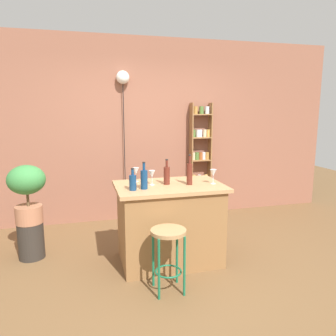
{
  "coord_description": "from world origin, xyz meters",
  "views": [
    {
      "loc": [
        -0.93,
        -3.12,
        1.74
      ],
      "look_at": [
        0.05,
        0.55,
        1.05
      ],
      "focal_mm": 34.98,
      "sensor_mm": 36.0,
      "label": 1
    }
  ],
  "objects_px": {
    "bottle_sauce_amber": "(144,179)",
    "plant_stool": "(31,240)",
    "bar_stool": "(168,245)",
    "spice_shelf": "(200,156)",
    "wine_glass_center": "(152,175)",
    "potted_plant": "(27,189)",
    "wine_glass_right": "(213,173)",
    "bottle_olive_oil": "(190,173)",
    "pendant_globe_light": "(123,81)",
    "bottle_vinegar": "(133,182)",
    "wine_glass_left": "(136,172)",
    "bottle_soda_blue": "(167,175)"
  },
  "relations": [
    {
      "from": "bottle_sauce_amber",
      "to": "plant_stool",
      "type": "bearing_deg",
      "value": 153.79
    },
    {
      "from": "bar_stool",
      "to": "spice_shelf",
      "type": "height_order",
      "value": "spice_shelf"
    },
    {
      "from": "bar_stool",
      "to": "wine_glass_center",
      "type": "bearing_deg",
      "value": 91.32
    },
    {
      "from": "potted_plant",
      "to": "wine_glass_right",
      "type": "relative_size",
      "value": 4.14
    },
    {
      "from": "bottle_olive_oil",
      "to": "pendant_globe_light",
      "type": "height_order",
      "value": "pendant_globe_light"
    },
    {
      "from": "plant_stool",
      "to": "wine_glass_right",
      "type": "bearing_deg",
      "value": -15.69
    },
    {
      "from": "bottle_sauce_amber",
      "to": "wine_glass_center",
      "type": "xyz_separation_m",
      "value": [
        0.12,
        0.16,
        0.01
      ]
    },
    {
      "from": "bottle_olive_oil",
      "to": "bottle_sauce_amber",
      "type": "xyz_separation_m",
      "value": [
        -0.52,
        -0.07,
        -0.02
      ]
    },
    {
      "from": "wine_glass_center",
      "to": "wine_glass_right",
      "type": "bearing_deg",
      "value": -9.84
    },
    {
      "from": "bar_stool",
      "to": "bottle_olive_oil",
      "type": "relative_size",
      "value": 1.84
    },
    {
      "from": "bottle_olive_oil",
      "to": "bottle_sauce_amber",
      "type": "height_order",
      "value": "bottle_olive_oil"
    },
    {
      "from": "bottle_vinegar",
      "to": "wine_glass_left",
      "type": "bearing_deg",
      "value": 75.95
    },
    {
      "from": "bar_stool",
      "to": "bottle_sauce_amber",
      "type": "bearing_deg",
      "value": 105.1
    },
    {
      "from": "bottle_olive_oil",
      "to": "bottle_sauce_amber",
      "type": "relative_size",
      "value": 1.17
    },
    {
      "from": "plant_stool",
      "to": "bottle_olive_oil",
      "type": "height_order",
      "value": "bottle_olive_oil"
    },
    {
      "from": "wine_glass_right",
      "to": "wine_glass_center",
      "type": "bearing_deg",
      "value": 170.16
    },
    {
      "from": "spice_shelf",
      "to": "bottle_olive_oil",
      "type": "height_order",
      "value": "spice_shelf"
    },
    {
      "from": "pendant_globe_light",
      "to": "plant_stool",
      "type": "bearing_deg",
      "value": -140.15
    },
    {
      "from": "bottle_soda_blue",
      "to": "bottle_vinegar",
      "type": "bearing_deg",
      "value": -157.68
    },
    {
      "from": "bottle_sauce_amber",
      "to": "bottle_vinegar",
      "type": "xyz_separation_m",
      "value": [
        -0.12,
        -0.02,
        -0.02
      ]
    },
    {
      "from": "bottle_vinegar",
      "to": "bar_stool",
      "type": "bearing_deg",
      "value": -61.21
    },
    {
      "from": "spice_shelf",
      "to": "wine_glass_left",
      "type": "xyz_separation_m",
      "value": [
        -1.26,
        -1.25,
        0.04
      ]
    },
    {
      "from": "wine_glass_center",
      "to": "pendant_globe_light",
      "type": "xyz_separation_m",
      "value": [
        -0.1,
        1.5,
        1.12
      ]
    },
    {
      "from": "pendant_globe_light",
      "to": "spice_shelf",
      "type": "bearing_deg",
      "value": -1.77
    },
    {
      "from": "wine_glass_left",
      "to": "pendant_globe_light",
      "type": "bearing_deg",
      "value": 88.26
    },
    {
      "from": "wine_glass_right",
      "to": "wine_glass_left",
      "type": "bearing_deg",
      "value": 158.12
    },
    {
      "from": "bottle_soda_blue",
      "to": "wine_glass_left",
      "type": "distance_m",
      "value": 0.38
    },
    {
      "from": "bottle_olive_oil",
      "to": "wine_glass_center",
      "type": "bearing_deg",
      "value": 167.58
    },
    {
      "from": "pendant_globe_light",
      "to": "bottle_vinegar",
      "type": "bearing_deg",
      "value": -94.67
    },
    {
      "from": "bottle_olive_oil",
      "to": "pendant_globe_light",
      "type": "xyz_separation_m",
      "value": [
        -0.51,
        1.59,
        1.11
      ]
    },
    {
      "from": "bottle_vinegar",
      "to": "pendant_globe_light",
      "type": "height_order",
      "value": "pendant_globe_light"
    },
    {
      "from": "spice_shelf",
      "to": "bottle_olive_oil",
      "type": "relative_size",
      "value": 5.41
    },
    {
      "from": "bar_stool",
      "to": "pendant_globe_light",
      "type": "relative_size",
      "value": 0.27
    },
    {
      "from": "bottle_olive_oil",
      "to": "wine_glass_left",
      "type": "relative_size",
      "value": 2.06
    },
    {
      "from": "spice_shelf",
      "to": "bottle_vinegar",
      "type": "relative_size",
      "value": 7.84
    },
    {
      "from": "plant_stool",
      "to": "bottle_vinegar",
      "type": "height_order",
      "value": "bottle_vinegar"
    },
    {
      "from": "bottle_soda_blue",
      "to": "wine_glass_center",
      "type": "relative_size",
      "value": 1.74
    },
    {
      "from": "bar_stool",
      "to": "bottle_vinegar",
      "type": "distance_m",
      "value": 0.75
    },
    {
      "from": "bottle_sauce_amber",
      "to": "wine_glass_right",
      "type": "relative_size",
      "value": 1.76
    },
    {
      "from": "bottle_soda_blue",
      "to": "wine_glass_right",
      "type": "distance_m",
      "value": 0.52
    },
    {
      "from": "bottle_vinegar",
      "to": "potted_plant",
      "type": "bearing_deg",
      "value": 150.37
    },
    {
      "from": "pendant_globe_light",
      "to": "wine_glass_center",
      "type": "bearing_deg",
      "value": -86.05
    },
    {
      "from": "plant_stool",
      "to": "wine_glass_right",
      "type": "relative_size",
      "value": 2.63
    },
    {
      "from": "bottle_vinegar",
      "to": "pendant_globe_light",
      "type": "xyz_separation_m",
      "value": [
        0.14,
        1.68,
        1.15
      ]
    },
    {
      "from": "wine_glass_left",
      "to": "wine_glass_right",
      "type": "distance_m",
      "value": 0.88
    },
    {
      "from": "bottle_sauce_amber",
      "to": "wine_glass_right",
      "type": "bearing_deg",
      "value": 2.82
    },
    {
      "from": "potted_plant",
      "to": "wine_glass_left",
      "type": "distance_m",
      "value": 1.25
    },
    {
      "from": "wine_glass_left",
      "to": "pendant_globe_light",
      "type": "xyz_separation_m",
      "value": [
        0.04,
        1.29,
        1.12
      ]
    },
    {
      "from": "bottle_olive_oil",
      "to": "bottle_soda_blue",
      "type": "xyz_separation_m",
      "value": [
        -0.24,
        0.08,
        -0.02
      ]
    },
    {
      "from": "bar_stool",
      "to": "wine_glass_center",
      "type": "xyz_separation_m",
      "value": [
        -0.01,
        0.65,
        0.56
      ]
    }
  ]
}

